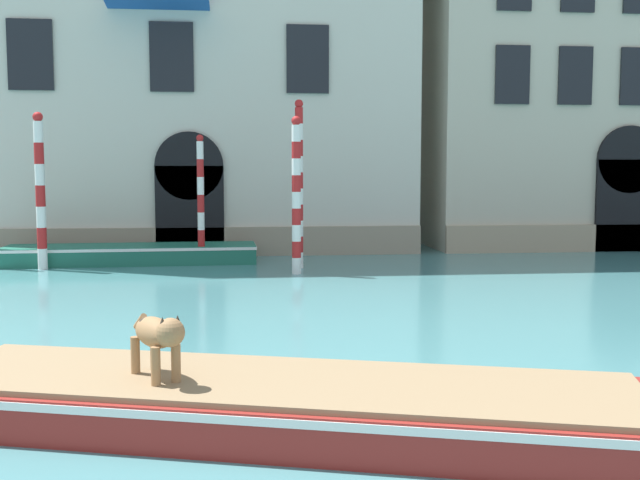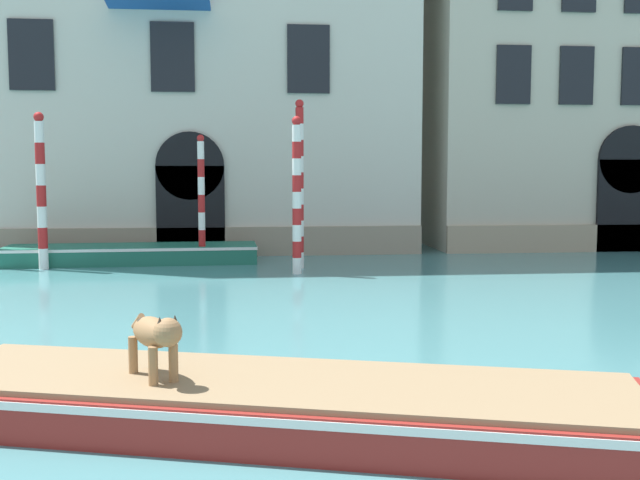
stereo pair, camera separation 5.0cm
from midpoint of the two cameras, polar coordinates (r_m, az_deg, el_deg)
palazzo_right at (r=28.85m, az=18.22°, el=14.27°), size 10.27×6.13×14.50m
boat_foreground at (r=7.84m, az=-3.59°, el=-12.20°), size 7.75×4.02×0.52m
dog_on_deck at (r=7.81m, az=-12.45°, el=-7.06°), size 0.64×0.96×0.71m
boat_moored_near_palazzo at (r=21.82m, az=-14.22°, el=-1.02°), size 7.04×1.87×0.52m
mooring_pole_0 at (r=20.04m, az=-1.67°, el=4.30°), size 0.22×0.22×4.50m
mooring_pole_1 at (r=21.07m, az=-20.60°, el=3.54°), size 0.26×0.26×4.15m
mooring_pole_2 at (r=18.88m, az=-1.89°, el=3.45°), size 0.24×0.24×3.98m
mooring_pole_4 at (r=20.96m, az=-9.14°, el=3.05°), size 0.20×0.20×3.60m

